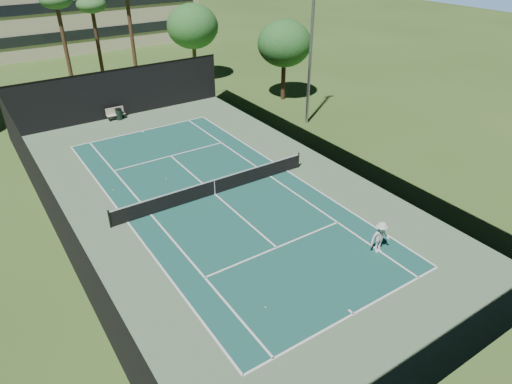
# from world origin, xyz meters

# --- Properties ---
(ground) EXTENTS (160.00, 160.00, 0.00)m
(ground) POSITION_xyz_m (0.00, 0.00, 0.00)
(ground) COLOR #385921
(ground) RESTS_ON ground
(apron_slab) EXTENTS (18.00, 32.00, 0.01)m
(apron_slab) POSITION_xyz_m (0.00, 0.00, 0.01)
(apron_slab) COLOR #587854
(apron_slab) RESTS_ON ground
(court_surface) EXTENTS (10.97, 23.77, 0.01)m
(court_surface) POSITION_xyz_m (0.00, 0.00, 0.01)
(court_surface) COLOR #1A534B
(court_surface) RESTS_ON ground
(court_lines) EXTENTS (11.07, 23.87, 0.01)m
(court_lines) POSITION_xyz_m (0.00, 0.00, 0.02)
(court_lines) COLOR white
(court_lines) RESTS_ON ground
(tennis_net) EXTENTS (12.90, 0.10, 1.10)m
(tennis_net) POSITION_xyz_m (0.00, 0.00, 0.56)
(tennis_net) COLOR black
(tennis_net) RESTS_ON ground
(fence) EXTENTS (18.04, 32.05, 4.03)m
(fence) POSITION_xyz_m (0.00, 0.06, 2.01)
(fence) COLOR black
(fence) RESTS_ON ground
(player) EXTENTS (1.21, 0.82, 1.74)m
(player) POSITION_xyz_m (4.06, -9.44, 0.87)
(player) COLOR silver
(player) RESTS_ON ground
(tennis_ball_a) EXTENTS (0.07, 0.07, 0.07)m
(tennis_ball_a) POSITION_xyz_m (-2.86, -9.55, 0.04)
(tennis_ball_a) COLOR #DBEF36
(tennis_ball_a) RESTS_ON ground
(tennis_ball_b) EXTENTS (0.07, 0.07, 0.07)m
(tennis_ball_b) POSITION_xyz_m (-1.67, 3.44, 0.03)
(tennis_ball_b) COLOR #C4DF32
(tennis_ball_b) RESTS_ON ground
(tennis_ball_c) EXTENTS (0.07, 0.07, 0.07)m
(tennis_ball_c) POSITION_xyz_m (2.35, 1.55, 0.03)
(tennis_ball_c) COLOR #C9D831
(tennis_ball_c) RESTS_ON ground
(tennis_ball_d) EXTENTS (0.07, 0.07, 0.07)m
(tennis_ball_d) POSITION_xyz_m (-4.99, 3.91, 0.04)
(tennis_ball_d) COLOR yellow
(tennis_ball_d) RESTS_ON ground
(park_bench) EXTENTS (1.50, 0.45, 1.02)m
(park_bench) POSITION_xyz_m (-0.84, 15.51, 0.55)
(park_bench) COLOR beige
(park_bench) RESTS_ON ground
(trash_bin) EXTENTS (0.56, 0.56, 0.95)m
(trash_bin) POSITION_xyz_m (-0.61, 15.32, 0.48)
(trash_bin) COLOR black
(trash_bin) RESTS_ON ground
(palm_a) EXTENTS (2.80, 2.80, 9.32)m
(palm_a) POSITION_xyz_m (-2.00, 24.00, 8.19)
(palm_a) COLOR #4F3422
(palm_a) RESTS_ON ground
(palm_b) EXTENTS (2.80, 2.80, 8.42)m
(palm_b) POSITION_xyz_m (1.50, 26.00, 7.36)
(palm_b) COLOR #41291C
(palm_b) RESTS_ON ground
(decid_tree_a) EXTENTS (5.12, 5.12, 7.62)m
(decid_tree_a) POSITION_xyz_m (10.00, 22.00, 5.42)
(decid_tree_a) COLOR #4F3722
(decid_tree_a) RESTS_ON ground
(decid_tree_b) EXTENTS (4.80, 4.80, 7.14)m
(decid_tree_b) POSITION_xyz_m (14.00, 12.00, 5.08)
(decid_tree_b) COLOR #452B1D
(decid_tree_b) RESTS_ON ground
(campus_building) EXTENTS (40.50, 12.50, 8.30)m
(campus_building) POSITION_xyz_m (0.00, 45.98, 4.21)
(campus_building) COLOR beige
(campus_building) RESTS_ON ground
(light_pole) EXTENTS (0.90, 0.25, 12.22)m
(light_pole) POSITION_xyz_m (12.00, 6.00, 6.46)
(light_pole) COLOR #919399
(light_pole) RESTS_ON ground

